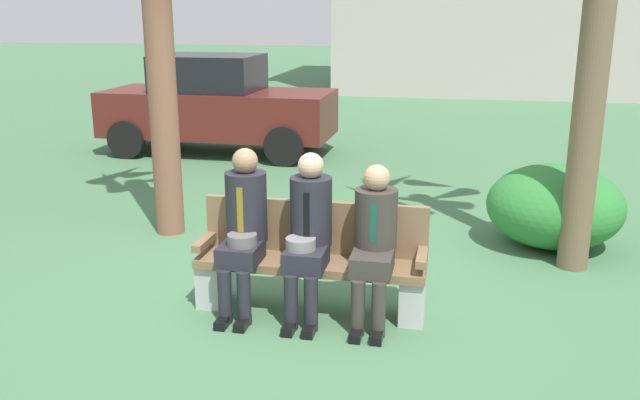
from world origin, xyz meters
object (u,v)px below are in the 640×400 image
object	(u,v)px
seated_man_right	(374,237)
park_bench	(312,261)
seated_man_left	(244,223)
shrub_near_bench	(555,206)
seated_man_middle	(308,228)
parked_car_near	(217,105)

from	to	relation	value
seated_man_right	park_bench	bearing A→B (deg)	166.40
seated_man_left	shrub_near_bench	xyz separation A→B (m)	(2.72, 2.14, -0.31)
seated_man_right	seated_man_left	bearing A→B (deg)	179.86
park_bench	shrub_near_bench	world-z (taller)	park_bench
seated_man_right	shrub_near_bench	world-z (taller)	seated_man_right
seated_man_left	seated_man_middle	xyz separation A→B (m)	(0.54, -0.00, -0.01)
park_bench	shrub_near_bench	xyz separation A→B (m)	(2.18, 2.02, 0.02)
seated_man_left	shrub_near_bench	size ratio (longest dim) A/B	0.97
park_bench	shrub_near_bench	size ratio (longest dim) A/B	1.35
seated_man_right	parked_car_near	xyz separation A→B (m)	(-3.48, 6.05, 0.13)
seated_man_middle	shrub_near_bench	distance (m)	3.07
seated_man_left	parked_car_near	xyz separation A→B (m)	(-2.41, 6.05, 0.09)
seated_man_left	seated_man_right	bearing A→B (deg)	-0.14
shrub_near_bench	seated_man_left	bearing A→B (deg)	-141.74
parked_car_near	seated_man_left	bearing A→B (deg)	-68.31
park_bench	seated_man_left	xyz separation A→B (m)	(-0.54, -0.13, 0.33)
park_bench	seated_man_right	xyz separation A→B (m)	(0.53, -0.13, 0.29)
shrub_near_bench	parked_car_near	world-z (taller)	parked_car_near
shrub_near_bench	seated_man_right	bearing A→B (deg)	-127.49
seated_man_left	parked_car_near	distance (m)	6.51
parked_car_near	park_bench	bearing A→B (deg)	-63.56
park_bench	seated_man_right	bearing A→B (deg)	-13.60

